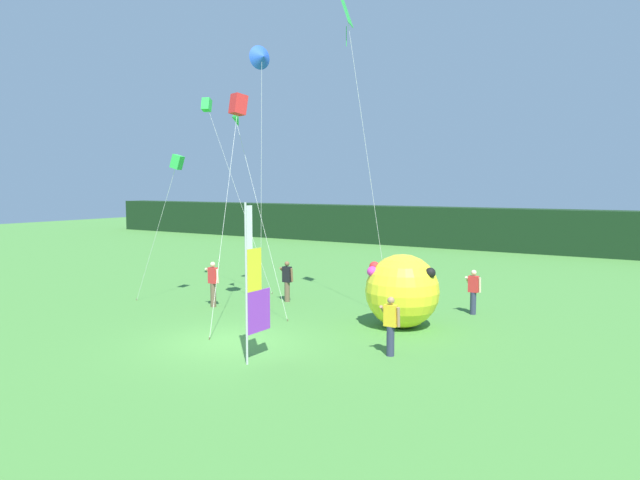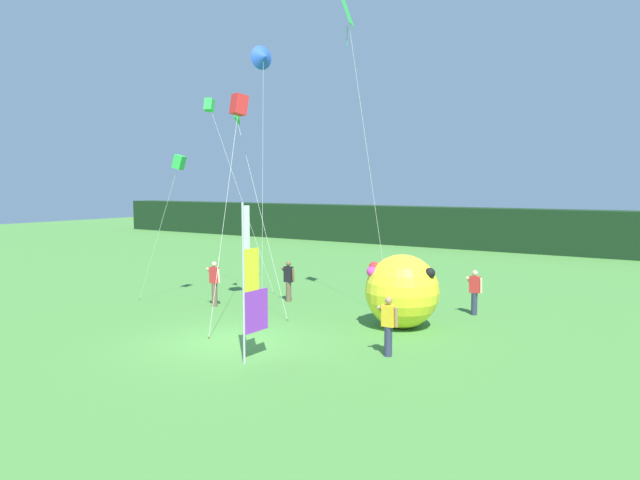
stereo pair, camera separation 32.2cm
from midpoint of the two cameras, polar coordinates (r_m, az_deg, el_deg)
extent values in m
plane|color=#478438|center=(18.13, -9.22, -9.85)|extent=(120.00, 120.00, 0.00)
cube|color=black|center=(44.31, 17.25, 0.99)|extent=(80.00, 2.40, 3.08)
cylinder|color=#B7B7BC|center=(15.40, -7.85, -4.34)|extent=(0.06, 0.06, 4.30)
cube|color=purple|center=(15.94, -6.60, -6.94)|extent=(0.02, 0.97, 1.15)
cube|color=yellow|center=(15.60, -7.07, -2.93)|extent=(0.02, 0.60, 1.15)
cube|color=white|center=(15.33, -7.56, 1.24)|extent=(0.02, 0.23, 1.15)
cylinder|color=#2D334C|center=(16.50, 6.37, -9.83)|extent=(0.22, 0.22, 0.84)
cube|color=yellow|center=(16.33, 6.39, -7.37)|extent=(0.36, 0.20, 0.61)
sphere|color=#A37556|center=(16.24, 6.41, -5.92)|extent=(0.20, 0.20, 0.20)
cylinder|color=#A37556|center=(16.47, 5.77, -6.99)|extent=(0.09, 0.48, 0.42)
cylinder|color=#A37556|center=(16.24, 7.14, -7.53)|extent=(0.09, 0.14, 0.56)
cylinder|color=#2D334C|center=(22.19, 14.39, -6.03)|extent=(0.22, 0.22, 0.83)
cube|color=red|center=(22.06, 14.43, -4.21)|extent=(0.36, 0.20, 0.61)
sphere|color=beige|center=(22.00, 14.46, -3.12)|extent=(0.20, 0.20, 0.20)
cylinder|color=beige|center=(22.18, 13.92, -3.95)|extent=(0.09, 0.48, 0.42)
cylinder|color=beige|center=(22.00, 15.01, -4.30)|extent=(0.09, 0.14, 0.56)
cylinder|color=brown|center=(23.86, -3.63, -5.10)|extent=(0.22, 0.22, 0.81)
cube|color=black|center=(23.74, -3.64, -3.39)|extent=(0.36, 0.20, 0.64)
sphere|color=brown|center=(23.68, -3.65, -2.33)|extent=(0.20, 0.20, 0.20)
cylinder|color=brown|center=(23.91, -4.00, -3.10)|extent=(0.09, 0.48, 0.42)
cylinder|color=brown|center=(23.61, -3.18, -3.44)|extent=(0.09, 0.14, 0.56)
cylinder|color=brown|center=(23.21, -10.83, -5.33)|extent=(0.22, 0.22, 0.93)
cube|color=red|center=(23.08, -10.86, -3.43)|extent=(0.36, 0.20, 0.62)
sphere|color=beige|center=(23.02, -10.88, -2.37)|extent=(0.20, 0.20, 0.20)
cylinder|color=beige|center=(23.27, -11.17, -3.15)|extent=(0.09, 0.48, 0.42)
cylinder|color=beige|center=(22.93, -10.43, -3.51)|extent=(0.09, 0.14, 0.56)
sphere|color=yellow|center=(19.59, 7.61, -4.98)|extent=(2.47, 2.47, 2.47)
sphere|color=#DB33A8|center=(19.24, 4.66, -3.10)|extent=(0.35, 0.35, 0.35)
sphere|color=black|center=(19.00, 10.29, -3.20)|extent=(0.35, 0.35, 0.35)
sphere|color=red|center=(19.44, 4.89, -2.62)|extent=(0.35, 0.35, 0.35)
cylinder|color=brown|center=(25.58, -5.08, -5.23)|extent=(0.03, 0.03, 0.08)
cylinder|color=silver|center=(25.84, -8.29, 4.00)|extent=(3.02, 0.73, 8.30)
cube|color=green|center=(26.82, -11.42, 12.88)|extent=(0.51, 0.59, 0.61)
cylinder|color=brown|center=(23.03, -6.23, -6.43)|extent=(0.03, 0.03, 0.08)
cylinder|color=silver|center=(23.06, -6.19, 5.73)|extent=(0.55, 0.90, 9.79)
cone|color=blue|center=(24.10, -6.14, 17.44)|extent=(0.64, 1.00, 0.94)
cylinder|color=brown|center=(25.35, -17.90, -5.57)|extent=(0.03, 0.03, 0.08)
cylinder|color=silver|center=(24.47, -16.12, 0.70)|extent=(1.90, 0.65, 5.67)
cube|color=green|center=(23.92, -14.22, 7.43)|extent=(0.58, 0.48, 0.63)
cylinder|color=brown|center=(20.56, -3.64, -7.85)|extent=(0.03, 0.03, 0.08)
cylinder|color=silver|center=(21.38, -6.31, 2.47)|extent=(3.13, 0.98, 7.34)
cone|color=green|center=(22.87, -8.74, 11.83)|extent=(0.65, 0.67, 0.69)
cylinder|color=brown|center=(18.49, -11.30, -9.46)|extent=(0.03, 0.03, 0.08)
cylinder|color=silver|center=(19.56, -9.79, 2.56)|extent=(1.46, 3.21, 7.61)
cube|color=red|center=(21.40, -8.46, 13.02)|extent=(0.63, 0.70, 0.77)
cylinder|color=brown|center=(21.32, 6.48, -7.39)|extent=(0.03, 0.03, 0.08)
cylinder|color=silver|center=(21.19, 4.34, 7.38)|extent=(1.85, 0.09, 10.98)
cube|color=green|center=(22.48, 2.17, 21.47)|extent=(0.56, 0.80, 0.97)
cylinder|color=green|center=(22.26, 2.17, 19.34)|extent=(0.02, 0.02, 0.70)
camera|label=1|loc=(0.16, -90.46, -0.04)|focal=32.61mm
camera|label=2|loc=(0.16, 89.54, 0.04)|focal=32.61mm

